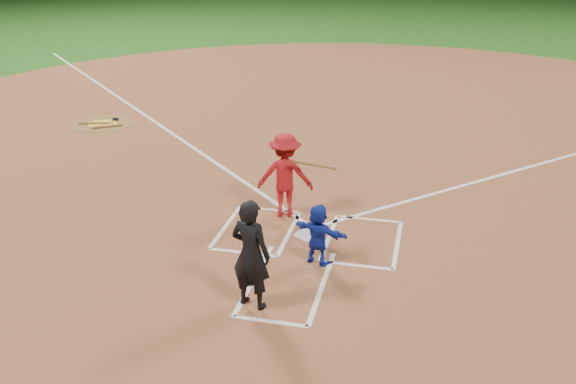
% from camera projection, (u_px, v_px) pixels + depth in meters
% --- Properties ---
extents(ground, '(120.00, 120.00, 0.00)m').
position_uv_depth(ground, '(309.00, 236.00, 11.65)').
color(ground, '#1D5014').
rests_on(ground, ground).
extents(home_plate_dirt, '(28.00, 28.00, 0.01)m').
position_uv_depth(home_plate_dirt, '(354.00, 136.00, 17.02)').
color(home_plate_dirt, brown).
rests_on(home_plate_dirt, ground).
extents(home_plate, '(0.60, 0.60, 0.02)m').
position_uv_depth(home_plate, '(309.00, 235.00, 11.64)').
color(home_plate, white).
rests_on(home_plate, home_plate_dirt).
extents(on_deck_circle, '(1.70, 1.70, 0.01)m').
position_uv_depth(on_deck_circle, '(102.00, 124.00, 18.01)').
color(on_deck_circle, brown).
rests_on(on_deck_circle, home_plate_dirt).
extents(on_deck_logo, '(0.80, 0.80, 0.00)m').
position_uv_depth(on_deck_logo, '(102.00, 123.00, 18.01)').
color(on_deck_logo, yellow).
rests_on(on_deck_logo, on_deck_circle).
extents(on_deck_bat_a, '(0.46, 0.76, 0.06)m').
position_uv_depth(on_deck_bat_a, '(111.00, 120.00, 18.19)').
color(on_deck_bat_a, olive).
rests_on(on_deck_bat_a, on_deck_circle).
extents(on_deck_bat_b, '(0.83, 0.28, 0.06)m').
position_uv_depth(on_deck_bat_b, '(94.00, 123.00, 17.95)').
color(on_deck_bat_b, brown).
rests_on(on_deck_bat_b, on_deck_circle).
extents(on_deck_bat_c, '(0.73, 0.53, 0.06)m').
position_uv_depth(on_deck_bat_c, '(107.00, 126.00, 17.66)').
color(on_deck_bat_c, brown).
rests_on(on_deck_bat_c, on_deck_circle).
extents(bat_weight_donut, '(0.19, 0.19, 0.05)m').
position_uv_depth(bat_weight_donut, '(116.00, 119.00, 18.32)').
color(bat_weight_donut, black).
rests_on(bat_weight_donut, on_deck_circle).
extents(catcher, '(1.02, 0.63, 1.05)m').
position_uv_depth(catcher, '(318.00, 234.00, 10.50)').
color(catcher, '#152AAA').
rests_on(catcher, home_plate_dirt).
extents(umpire, '(0.70, 0.55, 1.70)m').
position_uv_depth(umpire, '(251.00, 254.00, 9.21)').
color(umpire, black).
rests_on(umpire, home_plate_dirt).
extents(chalk_markings, '(28.35, 17.32, 0.01)m').
position_uv_depth(chalk_markings, '(350.00, 144.00, 16.38)').
color(chalk_markings, white).
rests_on(chalk_markings, home_plate_dirt).
extents(batter_at_plate, '(1.56, 0.76, 1.64)m').
position_uv_depth(batter_at_plate, '(285.00, 175.00, 12.14)').
color(batter_at_plate, '#A91218').
rests_on(batter_at_plate, home_plate_dirt).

